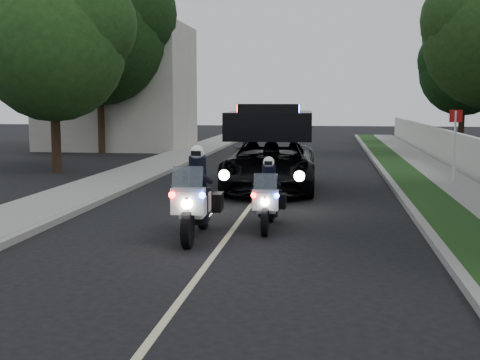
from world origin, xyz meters
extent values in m
plane|color=black|center=(0.00, 0.00, 0.00)|extent=(120.00, 120.00, 0.00)
cube|color=gray|center=(4.10, 10.00, 0.07)|extent=(0.20, 60.00, 0.15)
cube|color=#193814|center=(4.80, 10.00, 0.08)|extent=(1.20, 60.00, 0.16)
cube|color=gray|center=(6.10, 10.00, 0.08)|extent=(1.40, 60.00, 0.16)
cube|color=gray|center=(-4.10, 10.00, 0.07)|extent=(0.20, 60.00, 0.15)
cube|color=gray|center=(-5.20, 10.00, 0.08)|extent=(2.00, 60.00, 0.16)
cube|color=#A8A396|center=(-10.00, 26.00, 3.50)|extent=(8.00, 6.00, 7.00)
cube|color=#BFB78C|center=(0.00, 10.00, 0.00)|extent=(0.12, 50.00, 0.01)
imported|color=black|center=(0.23, 10.57, 0.00)|extent=(2.93, 6.00, 2.87)
imported|color=black|center=(-2.25, 24.16, 0.00)|extent=(0.90, 1.96, 0.99)
imported|color=black|center=(-2.25, 24.16, 0.00)|extent=(0.72, 0.52, 1.87)
camera|label=1|loc=(2.02, -8.76, 2.80)|focal=46.74mm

